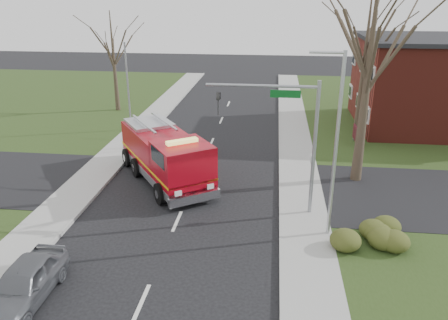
# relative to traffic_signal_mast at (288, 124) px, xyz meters

# --- Properties ---
(ground) EXTENTS (120.00, 120.00, 0.00)m
(ground) POSITION_rel_traffic_signal_mast_xyz_m (-5.21, -1.50, -4.71)
(ground) COLOR black
(ground) RESTS_ON ground
(sidewalk_right) EXTENTS (2.40, 80.00, 0.15)m
(sidewalk_right) POSITION_rel_traffic_signal_mast_xyz_m (0.99, -1.50, -4.63)
(sidewalk_right) COLOR #979792
(sidewalk_right) RESTS_ON ground
(sidewalk_left) EXTENTS (2.40, 80.00, 0.15)m
(sidewalk_left) POSITION_rel_traffic_signal_mast_xyz_m (-11.41, -1.50, -4.63)
(sidewalk_left) COLOR #979792
(sidewalk_left) RESTS_ON ground
(health_center_sign) EXTENTS (0.12, 2.00, 1.40)m
(health_center_sign) POSITION_rel_traffic_signal_mast_xyz_m (5.29, 11.00, -3.83)
(health_center_sign) COLOR #4A111A
(health_center_sign) RESTS_ON ground
(hedge_corner) EXTENTS (2.80, 2.00, 0.90)m
(hedge_corner) POSITION_rel_traffic_signal_mast_xyz_m (3.79, -2.50, -4.13)
(hedge_corner) COLOR #303D16
(hedge_corner) RESTS_ON lawn_right
(bare_tree_near) EXTENTS (6.00, 6.00, 12.00)m
(bare_tree_near) POSITION_rel_traffic_signal_mast_xyz_m (4.29, 4.50, 2.71)
(bare_tree_near) COLOR #3C3023
(bare_tree_near) RESTS_ON ground
(bare_tree_far) EXTENTS (5.25, 5.25, 10.50)m
(bare_tree_far) POSITION_rel_traffic_signal_mast_xyz_m (5.79, 13.50, 1.78)
(bare_tree_far) COLOR #3C3023
(bare_tree_far) RESTS_ON ground
(bare_tree_left) EXTENTS (4.50, 4.50, 9.00)m
(bare_tree_left) POSITION_rel_traffic_signal_mast_xyz_m (-15.21, 18.50, 0.86)
(bare_tree_left) COLOR #3C3023
(bare_tree_left) RESTS_ON ground
(traffic_signal_mast) EXTENTS (5.29, 0.18, 6.80)m
(traffic_signal_mast) POSITION_rel_traffic_signal_mast_xyz_m (0.00, 0.00, 0.00)
(traffic_signal_mast) COLOR gray
(traffic_signal_mast) RESTS_ON ground
(streetlight_pole) EXTENTS (1.48, 0.16, 8.40)m
(streetlight_pole) POSITION_rel_traffic_signal_mast_xyz_m (1.93, -2.00, -0.16)
(streetlight_pole) COLOR #B7BABF
(streetlight_pole) RESTS_ON ground
(utility_pole_far) EXTENTS (0.14, 0.14, 7.00)m
(utility_pole_far) POSITION_rel_traffic_signal_mast_xyz_m (-12.01, 12.50, -1.21)
(utility_pole_far) COLOR gray
(utility_pole_far) RESTS_ON ground
(fire_engine) EXTENTS (7.01, 8.42, 3.34)m
(fire_engine) POSITION_rel_traffic_signal_mast_xyz_m (-6.88, 3.31, -3.19)
(fire_engine) COLOR #9A0713
(fire_engine) RESTS_ON ground
(parked_car_maroon) EXTENTS (1.74, 4.32, 1.47)m
(parked_car_maroon) POSITION_rel_traffic_signal_mast_xyz_m (-9.41, -7.84, -3.97)
(parked_car_maroon) COLOR #585B60
(parked_car_maroon) RESTS_ON ground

